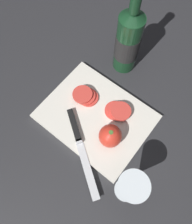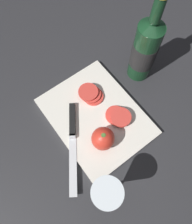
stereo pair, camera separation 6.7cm
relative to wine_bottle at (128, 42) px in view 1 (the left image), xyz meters
name	(u,v)px [view 1 (the left image)]	position (x,y,z in m)	size (l,w,h in m)	color
ground_plane	(110,131)	(-0.12, 0.24, -0.12)	(3.00, 3.00, 0.00)	#28282B
cutting_board	(96,117)	(-0.05, 0.23, -0.11)	(0.34, 0.26, 0.02)	silver
wine_bottle	(128,42)	(0.00, 0.00, 0.00)	(0.08, 0.08, 0.33)	#14381E
wine_glass	(131,187)	(-0.26, 0.35, -0.02)	(0.08, 0.08, 0.15)	silver
whole_tomato	(110,136)	(-0.13, 0.26, -0.07)	(0.07, 0.07, 0.07)	red
knife	(77,135)	(-0.05, 0.31, -0.10)	(0.25, 0.17, 0.01)	silver
tomato_slice_stack_near	(86,96)	(0.02, 0.20, -0.09)	(0.08, 0.07, 0.02)	#D63D33
tomato_slice_stack_far	(118,111)	(-0.10, 0.17, -0.09)	(0.08, 0.07, 0.02)	#D63D33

